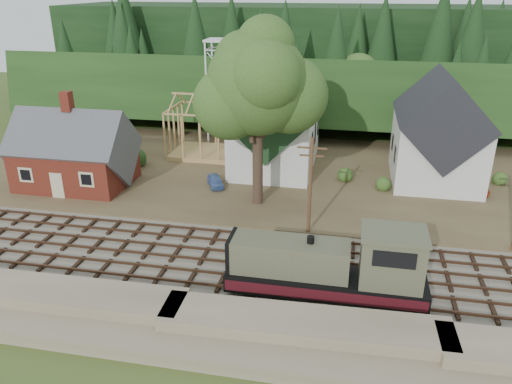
% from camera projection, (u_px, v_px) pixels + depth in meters
% --- Properties ---
extents(ground, '(140.00, 140.00, 0.00)m').
position_uv_depth(ground, '(204.00, 259.00, 35.98)').
color(ground, '#384C1E').
rests_on(ground, ground).
extents(embankment, '(64.00, 5.00, 1.60)m').
position_uv_depth(embankment, '(161.00, 334.00, 28.29)').
color(embankment, '#7F7259').
rests_on(embankment, ground).
extents(railroad_bed, '(64.00, 11.00, 0.16)m').
position_uv_depth(railroad_bed, '(204.00, 258.00, 35.94)').
color(railroad_bed, '#726B5B').
rests_on(railroad_bed, ground).
extents(village_flat, '(64.00, 26.00, 0.30)m').
position_uv_depth(village_flat, '(254.00, 172.00, 52.19)').
color(village_flat, brown).
rests_on(village_flat, ground).
extents(hillside, '(70.00, 28.96, 12.74)m').
position_uv_depth(hillside, '(286.00, 117.00, 73.95)').
color(hillside, '#1E3F19').
rests_on(hillside, ground).
extents(ridge, '(80.00, 20.00, 12.00)m').
position_uv_depth(ridge, '(299.00, 95.00, 88.42)').
color(ridge, black).
rests_on(ridge, ground).
extents(depot, '(10.80, 7.41, 9.00)m').
position_uv_depth(depot, '(75.00, 155.00, 47.55)').
color(depot, '#581B14').
rests_on(depot, village_flat).
extents(church, '(8.40, 15.17, 13.00)m').
position_uv_depth(church, '(276.00, 122.00, 51.40)').
color(church, silver).
rests_on(church, village_flat).
extents(farmhouse, '(8.40, 10.80, 10.60)m').
position_uv_depth(farmhouse, '(438.00, 135.00, 48.03)').
color(farmhouse, silver).
rests_on(farmhouse, village_flat).
extents(timber_frame, '(8.20, 6.20, 6.99)m').
position_uv_depth(timber_frame, '(208.00, 130.00, 55.68)').
color(timber_frame, tan).
rests_on(timber_frame, village_flat).
extents(lattice_tower, '(3.20, 3.20, 12.12)m').
position_uv_depth(lattice_tower, '(220.00, 60.00, 58.49)').
color(lattice_tower, silver).
rests_on(lattice_tower, village_flat).
extents(big_tree, '(10.90, 8.40, 14.70)m').
position_uv_depth(big_tree, '(260.00, 91.00, 40.75)').
color(big_tree, '#38281E').
rests_on(big_tree, village_flat).
extents(telegraph_pole_near, '(2.20, 0.28, 8.00)m').
position_uv_depth(telegraph_pole_near, '(310.00, 185.00, 37.77)').
color(telegraph_pole_near, '#4C331E').
rests_on(telegraph_pole_near, ground).
extents(locomotive, '(12.17, 3.04, 4.86)m').
position_uv_depth(locomotive, '(333.00, 268.00, 30.75)').
color(locomotive, black).
rests_on(locomotive, railroad_bed).
extents(car_blue, '(2.52, 3.41, 1.08)m').
position_uv_depth(car_blue, '(215.00, 181.00, 47.88)').
color(car_blue, '#577ABC').
rests_on(car_blue, village_flat).
extents(car_green, '(3.81, 2.37, 1.19)m').
position_uv_depth(car_green, '(49.00, 164.00, 52.20)').
color(car_green, '#82B57D').
rests_on(car_green, village_flat).
extents(car_red, '(3.98, 1.94, 1.09)m').
position_uv_depth(car_red, '(467.00, 189.00, 46.01)').
color(car_red, red).
rests_on(car_red, village_flat).
extents(patio_set, '(2.08, 2.08, 2.32)m').
position_uv_depth(patio_set, '(40.00, 169.00, 46.82)').
color(patio_set, silver).
rests_on(patio_set, village_flat).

